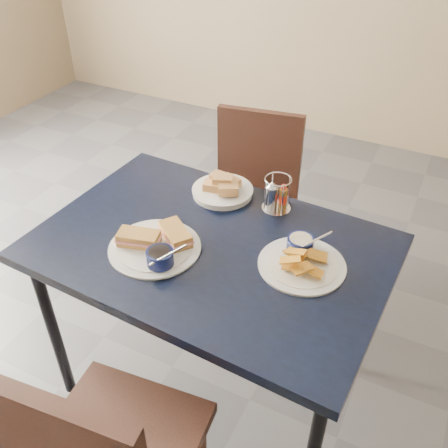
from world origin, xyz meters
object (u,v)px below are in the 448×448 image
at_px(sandwich_plate, 157,244).
at_px(bread_basket, 223,189).
at_px(chair_far, 255,190).
at_px(plantain_plate, 301,258).
at_px(condiment_caddy, 276,196).
at_px(dining_table, 211,259).

height_order(sandwich_plate, bread_basket, sandwich_plate).
bearing_deg(sandwich_plate, chair_far, 89.27).
relative_size(sandwich_plate, plantain_plate, 1.12).
xyz_separation_m(chair_far, bread_basket, (0.04, -0.43, 0.27)).
bearing_deg(sandwich_plate, bread_basket, 83.23).
distance_m(bread_basket, condiment_caddy, 0.22).
xyz_separation_m(dining_table, bread_basket, (-0.10, 0.30, 0.09)).
bearing_deg(plantain_plate, dining_table, -170.64).
height_order(dining_table, bread_basket, bread_basket).
height_order(chair_far, plantain_plate, chair_far).
distance_m(chair_far, condiment_caddy, 0.59).
relative_size(chair_far, sandwich_plate, 2.72).
bearing_deg(condiment_caddy, sandwich_plate, -123.57).
bearing_deg(dining_table, condiment_caddy, 68.42).
relative_size(sandwich_plate, condiment_caddy, 2.37).
distance_m(sandwich_plate, condiment_caddy, 0.49).
xyz_separation_m(dining_table, plantain_plate, (0.31, 0.05, 0.09)).
bearing_deg(bread_basket, sandwich_plate, -96.77).
bearing_deg(plantain_plate, condiment_caddy, 127.48).
relative_size(plantain_plate, bread_basket, 1.22).
bearing_deg(dining_table, bread_basket, 109.16).
bearing_deg(bread_basket, chair_far, 94.91).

